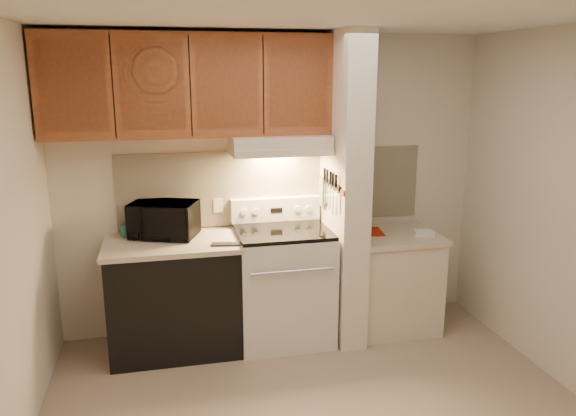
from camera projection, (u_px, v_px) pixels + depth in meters
name	position (u px, v px, depth m)	size (l,w,h in m)	color
ceiling	(327.00, 13.00, 3.06)	(3.60, 3.60, 0.00)	white
wall_back	(274.00, 185.00, 4.77)	(3.60, 0.02, 2.50)	beige
backsplash	(274.00, 187.00, 4.77)	(2.60, 0.02, 0.63)	#F7ECC6
range_body	(283.00, 286.00, 4.64)	(0.76, 0.65, 0.92)	silver
oven_window	(292.00, 297.00, 4.33)	(0.50, 0.01, 0.30)	black
oven_handle	(293.00, 271.00, 4.24)	(0.02, 0.02, 0.65)	silver
cooktop	(283.00, 231.00, 4.52)	(0.74, 0.64, 0.03)	black
range_backguard	(275.00, 209.00, 4.76)	(0.76, 0.08, 0.20)	silver
range_display	(276.00, 210.00, 4.72)	(0.10, 0.01, 0.04)	black
range_knob_left_outer	(244.00, 212.00, 4.66)	(0.05, 0.05, 0.02)	silver
range_knob_left_inner	(255.00, 212.00, 4.68)	(0.05, 0.05, 0.02)	silver
range_knob_right_inner	(297.00, 209.00, 4.76)	(0.05, 0.05, 0.02)	silver
range_knob_right_outer	(309.00, 209.00, 4.78)	(0.05, 0.05, 0.02)	silver
dishwasher_front	(175.00, 298.00, 4.46)	(1.00, 0.63, 0.87)	black
left_countertop	(172.00, 244.00, 4.35)	(1.04, 0.67, 0.04)	beige
spoon_rest	(226.00, 244.00, 4.24)	(0.22, 0.07, 0.02)	black
teal_jar	(126.00, 230.00, 4.47)	(0.08, 0.08, 0.09)	#276D64
outlet	(218.00, 205.00, 4.68)	(0.08, 0.01, 0.12)	beige
microwave	(164.00, 219.00, 4.43)	(0.50, 0.34, 0.28)	black
partition_pillar	(344.00, 190.00, 4.55)	(0.22, 0.70, 2.50)	silver
pillar_trim	(330.00, 185.00, 4.52)	(0.01, 0.70, 0.04)	#974F2B
knife_strip	(332.00, 184.00, 4.46)	(0.02, 0.42, 0.04)	black
knife_blade_a	(337.00, 201.00, 4.32)	(0.01, 0.04, 0.16)	silver
knife_handle_a	(336.00, 181.00, 4.31)	(0.02, 0.02, 0.10)	black
knife_blade_b	(333.00, 199.00, 4.41)	(0.01, 0.04, 0.18)	silver
knife_handle_b	(333.00, 179.00, 4.38)	(0.02, 0.02, 0.10)	black
knife_blade_c	(330.00, 198.00, 4.49)	(0.01, 0.04, 0.20)	silver
knife_handle_c	(331.00, 178.00, 4.44)	(0.02, 0.02, 0.10)	black
knife_blade_d	(327.00, 194.00, 4.56)	(0.01, 0.04, 0.16)	silver
knife_handle_d	(327.00, 176.00, 4.52)	(0.02, 0.02, 0.10)	black
knife_blade_e	(325.00, 193.00, 4.63)	(0.01, 0.04, 0.18)	silver
knife_handle_e	(325.00, 174.00, 4.60)	(0.02, 0.02, 0.10)	black
oven_mitt	(322.00, 192.00, 4.70)	(0.03, 0.10, 0.24)	slate
right_cab_base	(392.00, 283.00, 4.85)	(0.70, 0.60, 0.81)	beige
right_countertop	(394.00, 236.00, 4.75)	(0.74, 0.64, 0.04)	beige
red_folder	(370.00, 232.00, 4.80)	(0.20, 0.27, 0.01)	#AE1C09
white_box	(424.00, 233.00, 4.70)	(0.16, 0.11, 0.04)	white
range_hood	(279.00, 144.00, 4.48)	(0.78, 0.44, 0.15)	beige
hood_lip	(285.00, 153.00, 4.29)	(0.78, 0.04, 0.06)	beige
upper_cabinets	(189.00, 85.00, 4.26)	(2.18, 0.33, 0.77)	#974F2B
cab_door_a	(72.00, 87.00, 3.93)	(0.46, 0.01, 0.63)	#974F2B
cab_gap_a	(113.00, 86.00, 3.99)	(0.01, 0.01, 0.73)	black
cab_door_b	(152.00, 86.00, 4.05)	(0.46, 0.01, 0.63)	#974F2B
cab_gap_b	(190.00, 86.00, 4.11)	(0.01, 0.01, 0.73)	black
cab_door_c	(227.00, 86.00, 4.17)	(0.46, 0.01, 0.63)	#974F2B
cab_gap_c	(263.00, 86.00, 4.23)	(0.01, 0.01, 0.73)	black
cab_door_d	(298.00, 85.00, 4.29)	(0.46, 0.01, 0.63)	#974F2B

